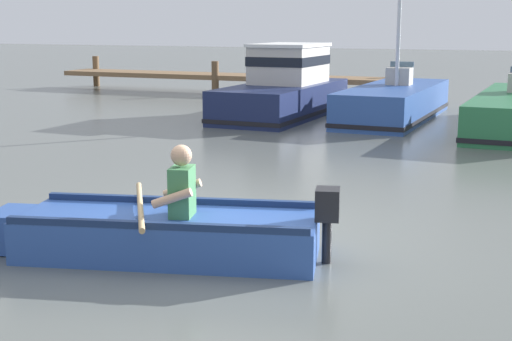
% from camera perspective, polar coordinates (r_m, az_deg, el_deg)
% --- Properties ---
extents(ground_plane, '(120.00, 120.00, 0.00)m').
position_cam_1_polar(ground_plane, '(8.32, -1.97, -5.24)').
color(ground_plane, slate).
extents(wooden_dock, '(12.32, 1.64, 1.15)m').
position_cam_1_polar(wooden_dock, '(25.20, -2.57, 7.43)').
color(wooden_dock, brown).
rests_on(wooden_dock, ground).
extents(rowboat_with_person, '(3.69, 1.84, 1.19)m').
position_cam_1_polar(rowboat_with_person, '(7.66, -7.40, -4.87)').
color(rowboat_with_person, '#2D519E').
rests_on(rowboat_with_person, ground).
extents(moored_boat_navy, '(2.11, 5.22, 1.87)m').
position_cam_1_polar(moored_boat_navy, '(18.93, 2.26, 6.41)').
color(moored_boat_navy, '#19234C').
rests_on(moored_boat_navy, ground).
extents(moored_boat_blue, '(1.93, 5.66, 3.56)m').
position_cam_1_polar(moored_boat_blue, '(18.67, 10.89, 5.24)').
color(moored_boat_blue, '#2D519E').
rests_on(moored_boat_blue, ground).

